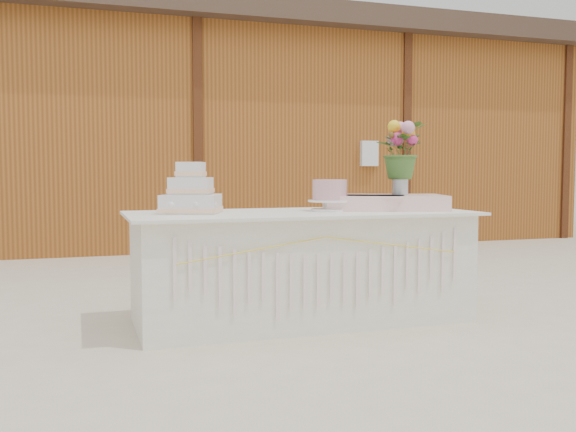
# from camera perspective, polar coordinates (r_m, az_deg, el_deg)

# --- Properties ---
(ground) EXTENTS (80.00, 80.00, 0.00)m
(ground) POSITION_cam_1_polar(r_m,az_deg,el_deg) (4.59, 1.19, -9.25)
(ground) COLOR beige
(ground) RESTS_ON ground
(barn) EXTENTS (12.60, 4.60, 3.30)m
(barn) POSITION_cam_1_polar(r_m,az_deg,el_deg) (10.33, -10.07, 7.40)
(barn) COLOR #93501E
(barn) RESTS_ON ground
(cake_table) EXTENTS (2.40, 1.00, 0.77)m
(cake_table) POSITION_cam_1_polar(r_m,az_deg,el_deg) (4.51, 1.22, -4.48)
(cake_table) COLOR white
(cake_table) RESTS_ON ground
(wedding_cake) EXTENTS (0.49, 0.49, 0.34)m
(wedding_cake) POSITION_cam_1_polar(r_m,az_deg,el_deg) (4.37, -8.61, 1.79)
(wedding_cake) COLOR silver
(wedding_cake) RESTS_ON cake_table
(pink_cake_stand) EXTENTS (0.31, 0.31, 0.22)m
(pink_cake_stand) POSITION_cam_1_polar(r_m,az_deg,el_deg) (4.55, 3.73, 2.01)
(pink_cake_stand) COLOR white
(pink_cake_stand) RESTS_ON cake_table
(satin_runner) EXTENTS (0.98, 0.74, 0.11)m
(satin_runner) POSITION_cam_1_polar(r_m,az_deg,el_deg) (4.75, 8.51, 1.21)
(satin_runner) COLOR #FFCDCD
(satin_runner) RESTS_ON cake_table
(flower_vase) EXTENTS (0.12, 0.12, 0.16)m
(flower_vase) POSITION_cam_1_polar(r_m,az_deg,el_deg) (4.80, 9.92, 2.86)
(flower_vase) COLOR silver
(flower_vase) RESTS_ON satin_runner
(bouquet) EXTENTS (0.49, 0.48, 0.41)m
(bouquet) POSITION_cam_1_polar(r_m,az_deg,el_deg) (4.80, 9.96, 6.31)
(bouquet) COLOR #3D6528
(bouquet) RESTS_ON flower_vase
(loose_flowers) EXTENTS (0.16, 0.35, 0.02)m
(loose_flowers) POSITION_cam_1_polar(r_m,az_deg,el_deg) (4.34, -11.13, 0.32)
(loose_flowers) COLOR pink
(loose_flowers) RESTS_ON cake_table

